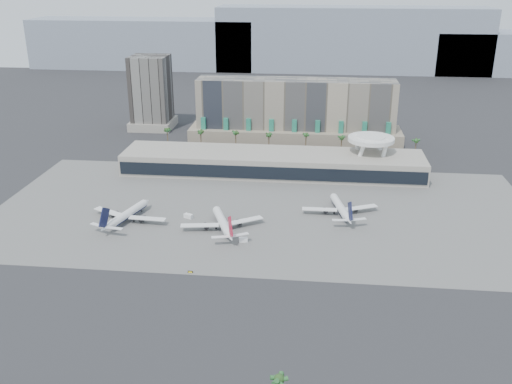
# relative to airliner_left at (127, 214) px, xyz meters

# --- Properties ---
(ground) EXTENTS (900.00, 900.00, 0.00)m
(ground) POSITION_rel_airliner_left_xyz_m (61.39, -35.67, -3.44)
(ground) COLOR #232326
(ground) RESTS_ON ground
(apron_pad) EXTENTS (260.00, 130.00, 0.06)m
(apron_pad) POSITION_rel_airliner_left_xyz_m (61.39, 19.33, -3.41)
(apron_pad) COLOR #5B5B59
(apron_pad) RESTS_ON ground
(mountain_ridge) EXTENTS (680.00, 60.00, 70.00)m
(mountain_ridge) POSITION_rel_airliner_left_xyz_m (89.27, 434.33, 26.45)
(mountain_ridge) COLOR gray
(mountain_ridge) RESTS_ON ground
(hotel) EXTENTS (140.00, 30.00, 42.00)m
(hotel) POSITION_rel_airliner_left_xyz_m (71.39, 138.74, 13.37)
(hotel) COLOR #9F917B
(hotel) RESTS_ON ground
(office_tower) EXTENTS (30.00, 30.00, 52.00)m
(office_tower) POSITION_rel_airliner_left_xyz_m (-33.61, 164.33, 19.50)
(office_tower) COLOR black
(office_tower) RESTS_ON ground
(terminal) EXTENTS (170.00, 32.50, 14.50)m
(terminal) POSITION_rel_airliner_left_xyz_m (61.39, 74.17, 3.08)
(terminal) COLOR #9E978B
(terminal) RESTS_ON ground
(saucer_structure) EXTENTS (26.00, 26.00, 21.89)m
(saucer_structure) POSITION_rel_airliner_left_xyz_m (116.39, 80.33, 15.02)
(saucer_structure) COLOR white
(saucer_structure) RESTS_ON ground
(palm_row) EXTENTS (157.80, 2.80, 13.10)m
(palm_row) POSITION_rel_airliner_left_xyz_m (68.39, 109.33, 7.06)
(palm_row) COLOR brown
(palm_row) RESTS_ON ground
(airliner_left) EXTENTS (37.16, 38.53, 13.63)m
(airliner_left) POSITION_rel_airliner_left_xyz_m (0.00, 0.00, 0.00)
(airliner_left) COLOR white
(airliner_left) RESTS_ON ground
(airliner_centre) EXTENTS (36.17, 37.34, 13.52)m
(airliner_centre) POSITION_rel_airliner_left_xyz_m (45.43, -3.81, -0.03)
(airliner_centre) COLOR white
(airliner_centre) RESTS_ON ground
(airliner_right) EXTENTS (36.14, 37.57, 13.14)m
(airliner_right) POSITION_rel_airliner_left_xyz_m (98.46, 18.78, -0.12)
(airliner_right) COLOR white
(airliner_right) RESTS_ON ground
(service_vehicle_a) EXTENTS (4.63, 3.57, 2.04)m
(service_vehicle_a) POSITION_rel_airliner_left_xyz_m (27.34, 6.60, -2.42)
(service_vehicle_a) COLOR white
(service_vehicle_a) RESTS_ON ground
(service_vehicle_b) EXTENTS (3.96, 2.76, 1.86)m
(service_vehicle_b) POSITION_rel_airliner_left_xyz_m (56.12, -15.30, -2.51)
(service_vehicle_b) COLOR white
(service_vehicle_b) RESTS_ON ground
(taxiway_sign) EXTENTS (2.00, 0.34, 0.91)m
(taxiway_sign) POSITION_rel_airliner_left_xyz_m (39.30, -44.31, -2.99)
(taxiway_sign) COLOR black
(taxiway_sign) RESTS_ON ground
(near_palm_b) EXTENTS (6.00, 6.00, 12.54)m
(near_palm_b) POSITION_rel_airliner_left_xyz_m (78.29, -114.78, 6.25)
(near_palm_b) COLOR brown
(near_palm_b) RESTS_ON ground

